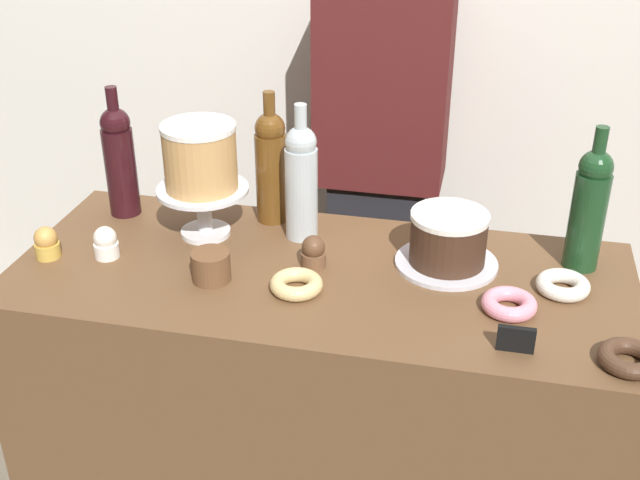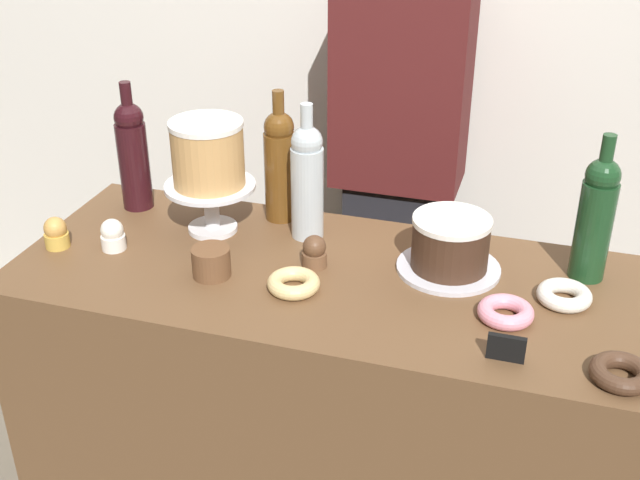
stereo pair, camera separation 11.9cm
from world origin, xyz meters
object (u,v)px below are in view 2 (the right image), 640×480
Objects in this scene: barista_figure at (397,183)px; chocolate_round_cake at (450,242)px; white_layer_cake at (208,153)px; wine_bottle_clear at (307,180)px; cupcake_caramel at (56,233)px; donut_pink at (506,312)px; cake_stand_pedestal at (211,199)px; wine_bottle_dark_red at (133,153)px; price_sign_chalkboard at (506,348)px; cupcake_chocolate at (314,252)px; donut_glazed at (294,283)px; donut_chocolate at (621,373)px; wine_bottle_amber at (280,164)px; cookie_stack at (211,262)px; wine_bottle_green at (596,217)px; donut_sugar at (564,295)px; cupcake_vanilla at (113,235)px.

chocolate_round_cake is at bearing -67.44° from barista_figure.
wine_bottle_clear reaches higher than white_layer_cake.
donut_pink is (1.02, 0.00, -0.02)m from cupcake_caramel.
wine_bottle_dark_red is (-0.23, 0.07, 0.06)m from cake_stand_pedestal.
wine_bottle_clear is 0.63m from price_sign_chalkboard.
wine_bottle_dark_red reaches higher than white_layer_cake.
cupcake_caramel is 0.98m from barista_figure.
donut_pink is at bearing -11.82° from cupcake_chocolate.
barista_figure reaches higher than donut_pink.
donut_chocolate is (0.65, -0.12, 0.00)m from donut_glazed.
wine_bottle_amber reaches higher than white_layer_cake.
cupcake_caramel is 0.05× the size of barista_figure.
barista_figure reaches higher than chocolate_round_cake.
cookie_stack is at bearing -120.65° from wine_bottle_clear.
wine_bottle_green and wine_bottle_clear have the same top height.
cupcake_chocolate is 0.53m from donut_sugar.
cookie_stack reaches higher than price_sign_chalkboard.
wine_bottle_dark_red reaches higher than cupcake_vanilla.
chocolate_round_cake reaches higher than cupcake_vanilla.
chocolate_round_cake is at bearing 9.76° from cupcake_vanilla.
wine_bottle_amber is at bearing 113.99° from donut_glazed.
wine_bottle_dark_red is at bearing 161.61° from donut_chocolate.
chocolate_round_cake is 0.35m from donut_glazed.
cupcake_caramel is at bearing 172.52° from price_sign_chalkboard.
cupcake_vanilla is 0.46m from donut_glazed.
donut_chocolate is (0.22, -0.14, 0.00)m from donut_pink.
cake_stand_pedestal is 0.98m from donut_chocolate.
donut_glazed is (0.27, -0.20, -0.07)m from cake_stand_pedestal.
cake_stand_pedestal is 2.89× the size of cupcake_vanilla.
price_sign_chalkboard is at bearing -62.70° from chocolate_round_cake.
cupcake_vanilla is 0.66× the size of donut_sugar.
price_sign_chalkboard reaches higher than donut_pink.
wine_bottle_dark_red is (-0.37, -0.05, 0.00)m from wine_bottle_amber.
wine_bottle_dark_red is (-0.81, 0.09, 0.08)m from chocolate_round_cake.
donut_glazed is 0.75m from barista_figure.
donut_glazed is at bearing -167.72° from donut_sugar.
cupcake_chocolate is at bearing 152.82° from price_sign_chalkboard.
cupcake_chocolate is (0.52, -0.16, -0.11)m from wine_bottle_dark_red.
wine_bottle_clear reaches higher than donut_chocolate.
wine_bottle_clear reaches higher than donut_sugar.
wine_bottle_amber is at bearing 40.18° from cupcake_vanilla.
chocolate_round_cake reaches higher than donut_chocolate.
donut_pink is at bearing -62.70° from barista_figure.
cupcake_vanilla is 0.89m from donut_pink.
donut_glazed is at bearing -6.14° from cupcake_vanilla.
wine_bottle_amber is 0.72m from donut_sugar.
barista_figure reaches higher than cookie_stack.
white_layer_cake is at bearing 153.43° from cake_stand_pedestal.
wine_bottle_amber is 4.38× the size of cupcake_chocolate.
wine_bottle_amber is at bearing -115.41° from barista_figure.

